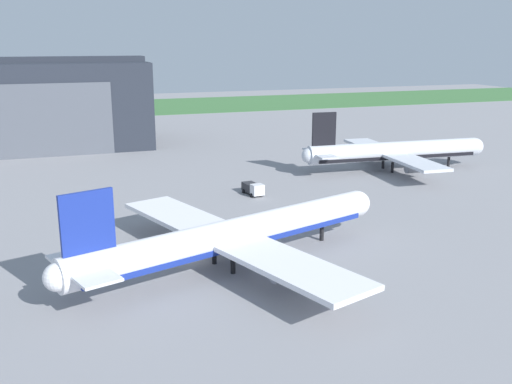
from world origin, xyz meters
The scene contains 5 objects.
ground_plane centered at (0.00, 0.00, 0.00)m, with size 440.00×440.00×0.00m, color gray.
grass_field_strip centered at (0.00, 164.59, 0.04)m, with size 440.00×56.00×0.08m, color #3D6F3B.
airliner_far_left centered at (49.51, 34.82, 3.75)m, with size 39.60×33.91×12.06m.
airliner_near_left centered at (4.21, -3.39, 3.71)m, with size 41.97×39.69×11.64m.
fuel_bowser centered at (16.65, 26.02, 1.10)m, with size 2.82×5.31×2.12m.
Camera 1 is at (-14.23, -64.12, 25.45)m, focal length 41.01 mm.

